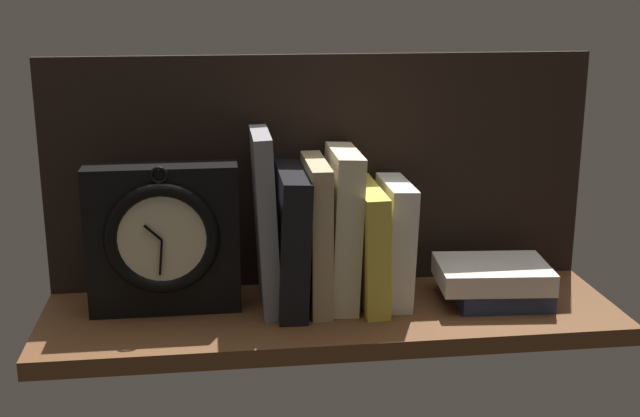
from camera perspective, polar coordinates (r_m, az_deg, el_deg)
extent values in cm
cube|color=brown|center=(120.16, 0.80, -7.45)|extent=(81.79, 24.79, 2.50)
cube|color=black|center=(125.59, 0.06, 2.56)|extent=(81.79, 1.20, 35.05)
cube|color=gray|center=(117.22, -3.77, -0.85)|extent=(3.49, 13.16, 25.42)
cube|color=black|center=(118.29, -2.04, -2.10)|extent=(4.77, 16.89, 19.88)
cube|color=tan|center=(118.47, -0.25, -1.71)|extent=(2.93, 14.84, 21.13)
cube|color=beige|center=(118.77, 1.50, -1.33)|extent=(4.72, 13.39, 22.60)
cube|color=gold|center=(120.19, 3.32, -2.47)|extent=(3.63, 16.67, 17.24)
cube|color=silver|center=(120.86, 5.09, -2.28)|extent=(4.26, 12.67, 17.80)
cube|color=black|center=(118.07, -10.68, -2.07)|extent=(21.03, 5.48, 21.03)
torus|color=black|center=(114.79, -10.78, -2.07)|extent=(15.72, 1.93, 15.72)
cylinder|color=beige|center=(114.79, -10.78, -2.07)|extent=(12.69, 0.60, 12.69)
cube|color=black|center=(114.08, -11.38, -1.65)|extent=(2.44, 0.30, 2.37)
cube|color=black|center=(115.08, -10.85, -3.32)|extent=(0.80, 0.30, 4.97)
torus|color=black|center=(112.89, -10.99, 2.29)|extent=(2.44, 0.44, 2.44)
cube|color=#232D4C|center=(125.15, 12.16, -5.59)|extent=(13.85, 11.96, 2.67)
cube|color=beige|center=(123.61, 11.74, -4.40)|extent=(16.87, 13.22, 3.12)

